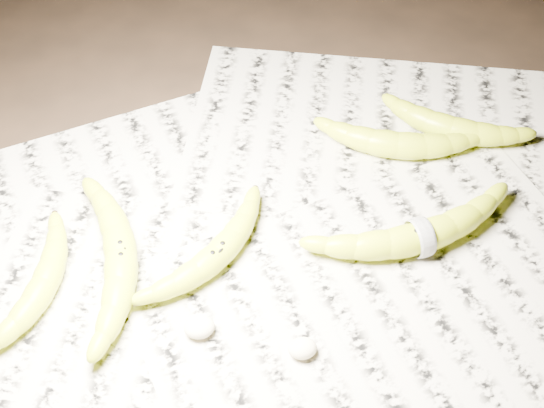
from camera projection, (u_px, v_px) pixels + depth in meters
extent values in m
plane|color=black|center=(276.00, 261.00, 0.92)|extent=(3.00, 3.00, 0.00)
cube|color=#BAB4A0|center=(272.00, 251.00, 0.93)|extent=(0.90, 0.70, 0.01)
torus|color=white|center=(420.00, 235.00, 0.91)|extent=(0.01, 0.05, 0.05)
ellipsoid|color=#F3E6BC|center=(199.00, 325.00, 0.84)|extent=(0.03, 0.03, 0.02)
ellipsoid|color=#F3E6BC|center=(302.00, 346.00, 0.83)|extent=(0.03, 0.03, 0.02)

